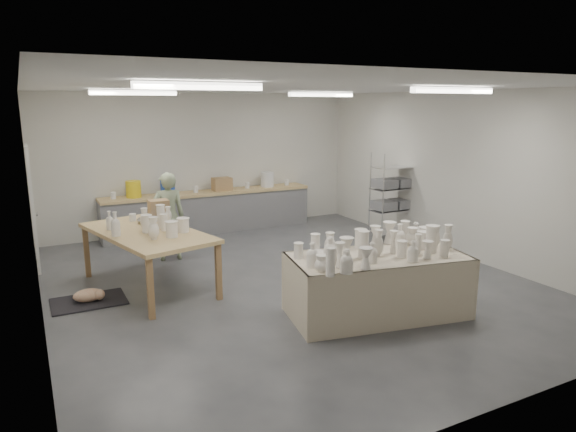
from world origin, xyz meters
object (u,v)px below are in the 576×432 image
red_stool (166,240)px  work_table (149,230)px  potter (168,216)px  drying_table (377,282)px

red_stool → work_table: bearing=-112.1°
potter → red_stool: size_ratio=3.84×
drying_table → work_table: size_ratio=0.96×
work_table → potter: 1.38m
work_table → red_stool: size_ratio=6.26×
drying_table → potter: size_ratio=1.56×
drying_table → red_stool: (-1.80, 4.01, -0.15)m
drying_table → work_table: work_table is taller
drying_table → potter: 4.16m
work_table → potter: size_ratio=1.63×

